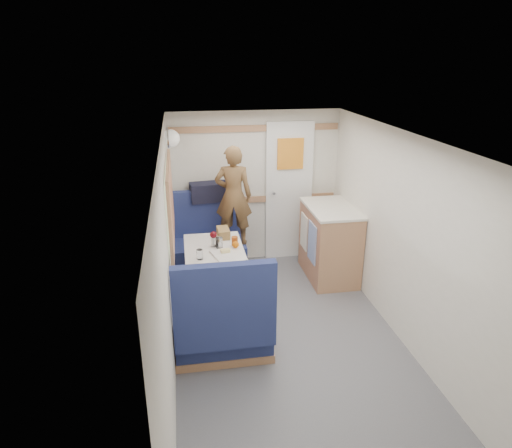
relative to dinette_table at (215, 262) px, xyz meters
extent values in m
plane|color=#515156|center=(0.65, -1.00, -0.57)|extent=(4.50, 4.50, 0.00)
plane|color=silver|center=(0.65, -1.00, 1.43)|extent=(4.50, 4.50, 0.00)
cube|color=silver|center=(0.65, 1.25, 0.43)|extent=(2.20, 0.02, 2.00)
cube|color=silver|center=(-0.45, -1.00, 0.43)|extent=(0.02, 4.50, 2.00)
cube|color=silver|center=(1.75, -1.00, 0.43)|extent=(0.02, 4.50, 2.00)
cube|color=#9D6347|center=(0.65, 1.23, 0.28)|extent=(2.15, 0.02, 0.08)
cube|color=#9D6347|center=(0.65, 1.23, 1.21)|extent=(2.15, 0.02, 0.08)
cube|color=#AFBA9E|center=(-0.43, 0.00, 0.68)|extent=(0.04, 1.30, 0.72)
cube|color=white|center=(1.10, 1.22, 0.36)|extent=(0.62, 0.04, 1.86)
cube|color=gold|center=(1.10, 1.19, 0.88)|extent=(0.34, 0.03, 0.40)
cylinder|color=silver|center=(0.88, 1.17, 0.38)|extent=(0.04, 0.10, 0.04)
cube|color=white|center=(0.00, 0.00, 0.13)|extent=(0.62, 0.92, 0.04)
cylinder|color=silver|center=(0.00, 0.00, -0.22)|extent=(0.08, 0.08, 0.66)
cylinder|color=silver|center=(0.00, 0.00, -0.55)|extent=(0.36, 0.36, 0.03)
cube|color=#161A48|center=(0.00, 0.80, -0.34)|extent=(0.88, 0.50, 0.45)
cube|color=#161A48|center=(0.00, 1.08, 0.08)|extent=(0.88, 0.10, 0.80)
cube|color=#9D6347|center=(0.00, 0.80, -0.53)|extent=(0.90, 0.52, 0.08)
cube|color=#161A48|center=(0.00, -0.80, -0.34)|extent=(0.88, 0.50, 0.45)
cube|color=#161A48|center=(0.00, -1.08, 0.08)|extent=(0.88, 0.10, 0.80)
cube|color=#9D6347|center=(0.00, -0.80, -0.53)|extent=(0.90, 0.52, 0.08)
cube|color=#9D6347|center=(0.00, 1.12, 0.31)|extent=(0.90, 0.14, 0.04)
sphere|color=white|center=(-0.39, 0.85, 1.18)|extent=(0.20, 0.20, 0.20)
cube|color=#9D6347|center=(1.47, 0.55, -0.12)|extent=(0.54, 0.90, 0.90)
cube|color=silver|center=(1.47, 0.55, 0.34)|extent=(0.56, 0.92, 0.03)
cube|color=#5972B2|center=(1.19, 0.37, -0.02)|extent=(0.01, 0.30, 0.48)
cube|color=silver|center=(1.19, 0.73, -0.02)|extent=(0.01, 0.28, 0.44)
imported|color=brown|center=(0.31, 0.76, 0.49)|extent=(0.49, 0.37, 1.22)
cube|color=black|center=(0.05, 1.12, 0.45)|extent=(0.51, 0.29, 0.23)
cube|color=white|center=(0.13, -0.22, 0.16)|extent=(0.37, 0.43, 0.02)
sphere|color=orange|center=(0.22, -0.05, 0.21)|extent=(0.07, 0.07, 0.07)
cube|color=#DDC67F|center=(0.10, -0.15, 0.19)|extent=(0.10, 0.07, 0.03)
cylinder|color=white|center=(0.00, 0.07, 0.16)|extent=(0.06, 0.06, 0.01)
cylinder|color=white|center=(0.00, 0.07, 0.21)|extent=(0.01, 0.01, 0.10)
sphere|color=#4C080F|center=(0.00, 0.07, 0.28)|extent=(0.08, 0.08, 0.08)
cylinder|color=white|center=(-0.16, -0.24, 0.21)|extent=(0.06, 0.06, 0.10)
cylinder|color=white|center=(0.06, 0.02, 0.21)|extent=(0.07, 0.07, 0.12)
cylinder|color=#944215|center=(0.22, 0.03, 0.21)|extent=(0.07, 0.07, 0.11)
cylinder|color=black|center=(0.04, 0.04, 0.20)|extent=(0.04, 0.04, 0.10)
cylinder|color=silver|center=(-0.01, 0.07, 0.20)|extent=(0.04, 0.04, 0.10)
cube|color=brown|center=(0.13, 0.32, 0.20)|extent=(0.14, 0.24, 0.10)
camera|label=1|loc=(-0.30, -4.43, 2.10)|focal=32.00mm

